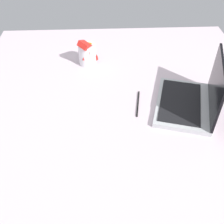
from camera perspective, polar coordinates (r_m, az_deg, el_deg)
name	(u,v)px	position (r cm, az deg, el deg)	size (l,w,h in cm)	color
bed_mattress	(122,141)	(115.94, 2.22, -6.11)	(180.00, 140.00, 18.00)	silver
laptop	(192,99)	(120.14, 16.51, 2.64)	(38.10, 31.27, 23.00)	#B7BABC
snack_cup	(87,53)	(144.08, -5.23, 12.18)	(10.25, 10.51, 14.68)	silver
charger_cable	(138,103)	(119.85, 5.50, 1.80)	(17.00, 0.60, 0.60)	black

